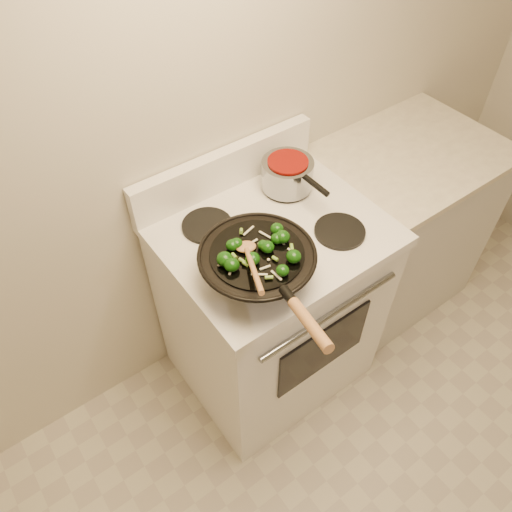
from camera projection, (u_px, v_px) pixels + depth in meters
stove at (270, 305)px, 2.10m from camera, size 0.78×0.67×1.08m
counter_unit at (394, 227)px, 2.43m from camera, size 0.77×0.62×0.91m
wok at (258, 265)px, 1.55m from camera, size 0.37×0.61×0.21m
stirfry at (259, 250)px, 1.50m from camera, size 0.25×0.24×0.04m
wooden_spoon at (250, 259)px, 1.45m from camera, size 0.16×0.28×0.11m
saucepan at (288, 174)px, 1.86m from camera, size 0.20×0.31×0.11m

